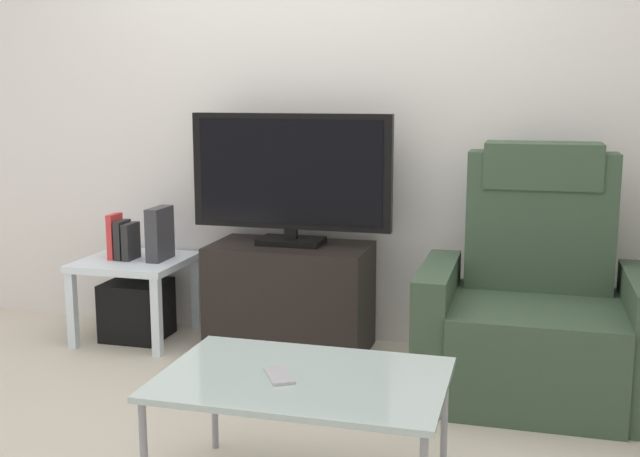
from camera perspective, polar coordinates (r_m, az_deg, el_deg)
name	(u,v)px	position (r m, az deg, el deg)	size (l,w,h in m)	color
ground_plane	(245,416)	(3.26, -5.53, -13.58)	(6.40, 6.40, 0.00)	beige
wall_back	(318,92)	(4.06, -0.15, 10.01)	(6.40, 0.06, 2.60)	silver
tv_stand	(290,297)	(3.95, -2.20, -5.07)	(0.80, 0.44, 0.55)	black
television	(291,176)	(3.85, -2.18, 3.90)	(1.02, 0.20, 0.65)	black
recliner_armchair	(536,310)	(3.50, 15.60, -5.76)	(0.98, 0.78, 1.08)	#384C38
side_table	(135,271)	(4.22, -13.41, -3.05)	(0.54, 0.54, 0.43)	silver
subwoofer_box	(137,310)	(4.28, -13.30, -5.82)	(0.31, 0.31, 0.31)	black
book_leftmost	(115,236)	(4.22, -14.84, -0.55)	(0.03, 0.12, 0.24)	red
book_middle	(123,240)	(4.20, -14.31, -0.81)	(0.04, 0.13, 0.20)	#262626
book_rightmost	(131,241)	(4.18, -13.73, -0.92)	(0.04, 0.14, 0.19)	#262626
game_console	(160,234)	(4.12, -11.69, -0.38)	(0.07, 0.20, 0.28)	#333338
coffee_table	(303,384)	(2.50, -1.26, -11.35)	(0.90, 0.60, 0.42)	#B2C6C1
cell_phone	(279,375)	(2.48, -3.02, -10.74)	(0.07, 0.15, 0.01)	#B7B7BC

